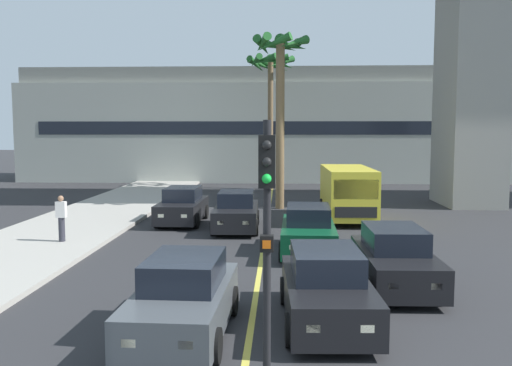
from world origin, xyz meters
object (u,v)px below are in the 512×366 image
car_queue_sixth (236,212)px  pedestrian_near_crosswalk (61,218)px  palm_tree_near_median (280,75)px  car_queue_third (395,260)px  car_queue_front (182,207)px  traffic_light_median_near (267,222)px  car_queue_fourth (308,231)px  car_queue_fifth (326,289)px  car_queue_second (184,299)px  delivery_van (347,192)px  palm_tree_mid_median (270,77)px

car_queue_sixth → pedestrian_near_crosswalk: pedestrian_near_crosswalk is taller
palm_tree_near_median → car_queue_third: bearing=-78.1°
car_queue_front → traffic_light_median_near: bearing=-75.4°
car_queue_fourth → traffic_light_median_near: bearing=-96.3°
car_queue_third → car_queue_fifth: (-1.97, -2.69, 0.00)m
car_queue_second → pedestrian_near_crosswalk: (-5.77, 8.22, 0.28)m
car_queue_front → delivery_van: (7.29, 1.15, 0.57)m
car_queue_front → car_queue_fifth: size_ratio=0.99×
car_queue_fourth → car_queue_sixth: (-2.71, 4.16, 0.00)m
car_queue_third → traffic_light_median_near: 7.12m
car_queue_fifth → palm_tree_near_median: 18.03m
car_queue_sixth → palm_tree_mid_median: bearing=86.1°
car_queue_second → car_queue_third: (4.84, 3.52, 0.00)m
car_queue_second → car_queue_fourth: same height
palm_tree_mid_median → pedestrian_near_crosswalk: size_ratio=5.62×
car_queue_third → delivery_van: size_ratio=0.78×
car_queue_front → car_queue_sixth: size_ratio=1.00×
car_queue_fifth → pedestrian_near_crosswalk: pedestrian_near_crosswalk is taller
car_queue_front → pedestrian_near_crosswalk: pedestrian_near_crosswalk is taller
car_queue_sixth → pedestrian_near_crosswalk: size_ratio=2.56×
pedestrian_near_crosswalk → car_queue_third: bearing=-23.9°
delivery_van → palm_tree_mid_median: (-3.74, 12.80, 6.29)m
traffic_light_median_near → car_queue_second: bearing=123.8°
car_queue_third → car_queue_fifth: bearing=-126.3°
car_queue_front → car_queue_second: (2.38, -13.14, 0.00)m
car_queue_fourth → car_queue_second: bearing=-110.7°
car_queue_front → car_queue_fifth: 13.38m
traffic_light_median_near → palm_tree_near_median: 20.73m
car_queue_fourth → palm_tree_mid_median: palm_tree_mid_median is taller
car_queue_second → traffic_light_median_near: (1.71, -2.55, 1.99)m
car_queue_fourth → car_queue_sixth: size_ratio=1.00×
car_queue_front → pedestrian_near_crosswalk: bearing=-124.6°
car_queue_sixth → palm_tree_mid_median: size_ratio=0.46×
car_queue_sixth → traffic_light_median_near: (1.61, -14.15, 1.99)m
car_queue_fourth → delivery_van: bearing=73.0°
car_queue_fifth → delivery_van: delivery_van is taller
car_queue_fifth → car_queue_fourth: bearing=90.5°
delivery_van → car_queue_sixth: bearing=-150.8°
car_queue_front → car_queue_fourth: bearing=-47.6°
car_queue_second → car_queue_fourth: 7.95m
car_queue_front → car_queue_fourth: (5.19, -5.70, 0.00)m
car_queue_fifth → traffic_light_median_near: traffic_light_median_near is taller
car_queue_front → pedestrian_near_crosswalk: (-3.39, -4.91, 0.28)m
car_queue_front → car_queue_sixth: same height
palm_tree_mid_median → car_queue_front: bearing=-104.2°
car_queue_sixth → traffic_light_median_near: 14.38m
car_queue_sixth → delivery_van: size_ratio=0.79×
car_queue_third → pedestrian_near_crosswalk: (-10.61, 4.71, 0.28)m
car_queue_fifth → car_queue_front: bearing=113.1°
car_queue_third → car_queue_front: bearing=126.9°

